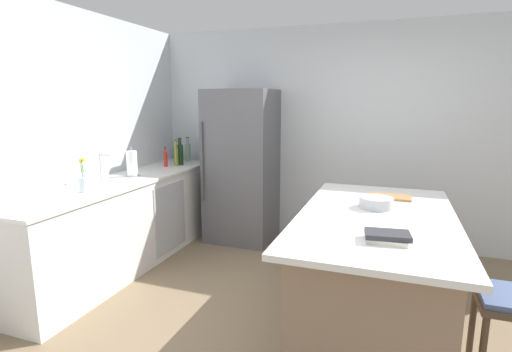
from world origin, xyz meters
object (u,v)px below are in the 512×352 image
sink_faucet (102,167)px  vinegar_bottle (179,153)px  cutting_board (390,197)px  gin_bottle (188,152)px  wine_bottle (181,154)px  refrigerator (242,166)px  bar_stool (511,317)px  whiskey_bottle (180,154)px  kitchen_island (373,272)px  olive_oil_bottle (176,155)px  hot_sauce_bottle (166,159)px  mixing_bowl (376,203)px  paper_towel_roll (132,164)px  flower_vase (83,182)px  cookbook_stack (387,237)px

sink_faucet → vinegar_bottle: (-0.01, 1.45, -0.04)m
vinegar_bottle → cutting_board: bearing=-20.7°
gin_bottle → wine_bottle: bearing=-78.0°
refrigerator → cutting_board: 1.99m
bar_stool → wine_bottle: wine_bottle is taller
refrigerator → whiskey_bottle: 0.85m
kitchen_island → olive_oil_bottle: 2.84m
kitchen_island → whiskey_bottle: (-2.51, 1.46, 0.59)m
sink_faucet → kitchen_island: bearing=-2.7°
refrigerator → hot_sauce_bottle: size_ratio=7.63×
wine_bottle → cutting_board: (2.52, -0.81, -0.15)m
cutting_board → mixing_bowl: bearing=-104.2°
refrigerator → wine_bottle: bearing=-169.5°
kitchen_island → paper_towel_roll: 2.65m
gin_bottle → cutting_board: size_ratio=0.92×
gin_bottle → vinegar_bottle: size_ratio=1.04×
kitchen_island → hot_sauce_bottle: size_ratio=8.13×
refrigerator → vinegar_bottle: 0.93m
bar_stool → olive_oil_bottle: 3.74m
sink_faucet → vinegar_bottle: vinegar_bottle is taller
flower_vase → paper_towel_roll: size_ratio=0.99×
paper_towel_roll → olive_oil_bottle: 0.77m
flower_vase → paper_towel_roll: paper_towel_roll is taller
kitchen_island → olive_oil_bottle: bearing=152.3°
gin_bottle → whiskey_bottle: 0.20m
flower_vase → gin_bottle: bearing=91.2°
paper_towel_roll → cookbook_stack: (2.61, -1.08, -0.13)m
vinegar_bottle → cookbook_stack: 3.42m
whiskey_bottle → wine_bottle: wine_bottle is taller
hot_sauce_bottle → cookbook_stack: size_ratio=0.88×
flower_vase → hot_sauce_bottle: flower_vase is taller
cutting_board → cookbook_stack: bearing=-89.7°
sink_faucet → paper_towel_roll: 0.40m
wine_bottle → mixing_bowl: wine_bottle is taller
hot_sauce_bottle → cookbook_stack: bearing=-33.5°
vinegar_bottle → cutting_board: size_ratio=0.89×
cookbook_stack → cutting_board: bearing=90.3°
hot_sauce_bottle → refrigerator: bearing=21.0°
whiskey_bottle → cookbook_stack: bearing=-37.9°
wine_bottle → cutting_board: size_ratio=0.97×
paper_towel_roll → gin_bottle: (0.03, 1.14, -0.00)m
vinegar_bottle → bar_stool: bearing=-32.9°
bar_stool → paper_towel_roll: bearing=161.4°
sink_faucet → gin_bottle: bearing=87.4°
bar_stool → paper_towel_roll: 3.49m
gin_bottle → flower_vase: bearing=-88.8°
sink_faucet → vinegar_bottle: bearing=90.5°
sink_faucet → mixing_bowl: size_ratio=1.16×
paper_towel_roll → whiskey_bottle: 0.94m
cutting_board → gin_bottle: bearing=157.0°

